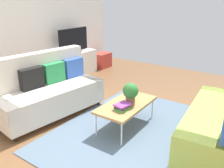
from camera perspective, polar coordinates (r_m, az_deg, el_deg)
name	(u,v)px	position (r m, az deg, el deg)	size (l,w,h in m)	color
ground_plane	(121,123)	(4.08, 2.07, -9.46)	(7.68, 7.68, 0.00)	brown
wall_far	(11,26)	(5.61, -23.23, 12.75)	(6.40, 0.12, 2.90)	white
area_rug	(135,131)	(3.87, 5.55, -11.25)	(2.90, 2.20, 0.01)	slate
couch_beige	(48,90)	(4.39, -15.22, -1.46)	(1.99, 1.08, 1.10)	beige
coffee_table	(126,105)	(3.81, 3.49, -5.09)	(1.10, 0.56, 0.42)	#B7844C
tv_console	(74,64)	(6.49, -9.06, 4.70)	(1.40, 0.44, 0.64)	silver
tv	(74,41)	(6.35, -9.24, 10.19)	(1.00, 0.20, 0.64)	black
storage_trunk	(102,60)	(7.27, -2.46, 5.75)	(0.52, 0.40, 0.44)	#B2382D
potted_plant	(131,92)	(3.68, 4.49, -2.04)	(0.25, 0.25, 0.36)	brown
table_book_0	(123,108)	(3.60, 2.61, -5.83)	(0.24, 0.18, 0.04)	#3F8C4C
table_book_1	(123,106)	(3.58, 2.62, -5.37)	(0.24, 0.18, 0.03)	#262626
table_book_2	(123,105)	(3.57, 2.62, -5.00)	(0.24, 0.18, 0.03)	purple
vase_0	(56,53)	(6.04, -13.41, 7.18)	(0.13, 0.13, 0.16)	#B24C4C
vase_1	(61,51)	(6.17, -12.09, 7.67)	(0.11, 0.11, 0.19)	silver
bottle_0	(69,51)	(6.23, -10.35, 7.73)	(0.05, 0.05, 0.15)	#262626
bottle_1	(72,50)	(6.29, -9.71, 8.07)	(0.04, 0.04, 0.19)	silver
bottle_2	(74,50)	(6.36, -9.10, 8.08)	(0.04, 0.04, 0.16)	#3359B2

